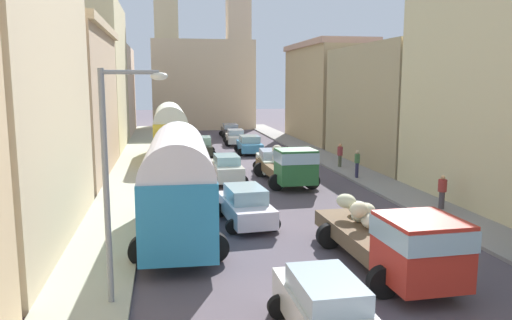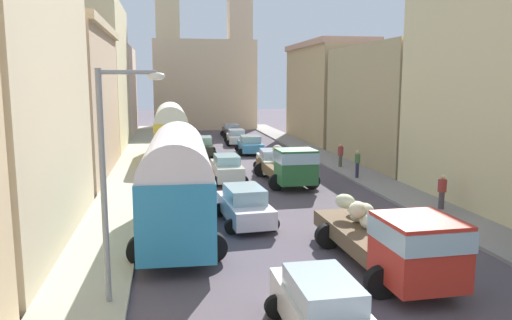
{
  "view_description": "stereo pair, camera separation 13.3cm",
  "coord_description": "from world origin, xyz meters",
  "px_view_note": "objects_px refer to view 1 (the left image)",
  "views": [
    {
      "loc": [
        -4.98,
        -5.5,
        5.91
      ],
      "look_at": [
        0.0,
        21.61,
        1.6
      ],
      "focal_mm": 35.06,
      "sensor_mm": 36.0,
      "label": 1
    },
    {
      "loc": [
        -4.85,
        -5.52,
        5.91
      ],
      "look_at": [
        0.0,
        21.61,
        1.6
      ],
      "focal_mm": 35.06,
      "sensor_mm": 36.0,
      "label": 2
    }
  ],
  "objects_px": {
    "car_7": "(202,146)",
    "cargo_truck_0": "(394,239)",
    "car_4": "(326,309)",
    "parked_bus_0": "(178,179)",
    "pedestrian_2": "(340,154)",
    "car_6": "(227,168)",
    "car_0": "(271,161)",
    "pedestrian_0": "(442,191)",
    "cargo_truck_1": "(288,165)",
    "pedestrian_4": "(357,163)",
    "parked_bus_1": "(170,129)",
    "streetlamp_near": "(115,167)",
    "car_3": "(230,130)",
    "car_5": "(245,205)",
    "car_1": "(249,145)",
    "car_2": "(235,137)"
  },
  "relations": [
    {
      "from": "parked_bus_1",
      "to": "parked_bus_0",
      "type": "bearing_deg",
      "value": -89.87
    },
    {
      "from": "cargo_truck_0",
      "to": "car_5",
      "type": "relative_size",
      "value": 1.65
    },
    {
      "from": "cargo_truck_0",
      "to": "streetlamp_near",
      "type": "bearing_deg",
      "value": -175.98
    },
    {
      "from": "parked_bus_1",
      "to": "pedestrian_0",
      "type": "bearing_deg",
      "value": -56.4
    },
    {
      "from": "car_3",
      "to": "car_5",
      "type": "bearing_deg",
      "value": -96.4
    },
    {
      "from": "car_0",
      "to": "streetlamp_near",
      "type": "relative_size",
      "value": 0.71
    },
    {
      "from": "parked_bus_0",
      "to": "car_4",
      "type": "bearing_deg",
      "value": -69.95
    },
    {
      "from": "parked_bus_0",
      "to": "parked_bus_1",
      "type": "relative_size",
      "value": 0.97
    },
    {
      "from": "parked_bus_0",
      "to": "car_1",
      "type": "relative_size",
      "value": 2.14
    },
    {
      "from": "car_5",
      "to": "car_4",
      "type": "bearing_deg",
      "value": -88.47
    },
    {
      "from": "car_3",
      "to": "car_5",
      "type": "xyz_separation_m",
      "value": [
        -3.72,
        -33.15,
        0.05
      ]
    },
    {
      "from": "car_4",
      "to": "parked_bus_1",
      "type": "bearing_deg",
      "value": 96.26
    },
    {
      "from": "cargo_truck_0",
      "to": "pedestrian_4",
      "type": "bearing_deg",
      "value": 72.36
    },
    {
      "from": "car_5",
      "to": "pedestrian_0",
      "type": "bearing_deg",
      "value": 2.07
    },
    {
      "from": "car_4",
      "to": "parked_bus_0",
      "type": "bearing_deg",
      "value": 110.05
    },
    {
      "from": "car_7",
      "to": "pedestrian_0",
      "type": "height_order",
      "value": "pedestrian_0"
    },
    {
      "from": "car_3",
      "to": "car_5",
      "type": "height_order",
      "value": "car_5"
    },
    {
      "from": "car_0",
      "to": "pedestrian_0",
      "type": "xyz_separation_m",
      "value": [
        5.62,
        -11.08,
        0.18
      ]
    },
    {
      "from": "car_6",
      "to": "car_5",
      "type": "bearing_deg",
      "value": -92.06
    },
    {
      "from": "cargo_truck_1",
      "to": "car_1",
      "type": "xyz_separation_m",
      "value": [
        -0.03,
        13.21,
        -0.42
      ]
    },
    {
      "from": "parked_bus_1",
      "to": "cargo_truck_1",
      "type": "distance_m",
      "value": 12.95
    },
    {
      "from": "cargo_truck_0",
      "to": "car_0",
      "type": "height_order",
      "value": "cargo_truck_0"
    },
    {
      "from": "car_5",
      "to": "streetlamp_near",
      "type": "relative_size",
      "value": 0.7
    },
    {
      "from": "car_1",
      "to": "car_3",
      "type": "relative_size",
      "value": 0.98
    },
    {
      "from": "car_1",
      "to": "streetlamp_near",
      "type": "distance_m",
      "value": 29.0
    },
    {
      "from": "pedestrian_4",
      "to": "streetlamp_near",
      "type": "distance_m",
      "value": 20.11
    },
    {
      "from": "car_7",
      "to": "pedestrian_2",
      "type": "height_order",
      "value": "pedestrian_2"
    },
    {
      "from": "cargo_truck_0",
      "to": "pedestrian_2",
      "type": "bearing_deg",
      "value": 74.97
    },
    {
      "from": "car_7",
      "to": "cargo_truck_0",
      "type": "bearing_deg",
      "value": -81.82
    },
    {
      "from": "car_4",
      "to": "pedestrian_0",
      "type": "relative_size",
      "value": 2.49
    },
    {
      "from": "car_0",
      "to": "pedestrian_0",
      "type": "height_order",
      "value": "pedestrian_0"
    },
    {
      "from": "car_2",
      "to": "car_6",
      "type": "relative_size",
      "value": 1.01
    },
    {
      "from": "cargo_truck_0",
      "to": "cargo_truck_1",
      "type": "xyz_separation_m",
      "value": [
        0.17,
        13.88,
        -0.02
      ]
    },
    {
      "from": "pedestrian_2",
      "to": "pedestrian_0",
      "type": "bearing_deg",
      "value": -86.84
    },
    {
      "from": "streetlamp_near",
      "to": "car_0",
      "type": "bearing_deg",
      "value": 66.36
    },
    {
      "from": "car_3",
      "to": "car_6",
      "type": "xyz_separation_m",
      "value": [
        -3.4,
        -24.17,
        0.07
      ]
    },
    {
      "from": "pedestrian_0",
      "to": "pedestrian_4",
      "type": "relative_size",
      "value": 0.93
    },
    {
      "from": "cargo_truck_0",
      "to": "pedestrian_2",
      "type": "relative_size",
      "value": 4.11
    },
    {
      "from": "cargo_truck_1",
      "to": "cargo_truck_0",
      "type": "bearing_deg",
      "value": -90.72
    },
    {
      "from": "car_0",
      "to": "car_1",
      "type": "distance_m",
      "value": 9.14
    },
    {
      "from": "car_0",
      "to": "car_5",
      "type": "bearing_deg",
      "value": -107.39
    },
    {
      "from": "car_0",
      "to": "pedestrian_2",
      "type": "relative_size",
      "value": 2.54
    },
    {
      "from": "cargo_truck_1",
      "to": "pedestrian_4",
      "type": "bearing_deg",
      "value": 10.97
    },
    {
      "from": "car_7",
      "to": "parked_bus_0",
      "type": "bearing_deg",
      "value": -96.69
    },
    {
      "from": "cargo_truck_0",
      "to": "car_1",
      "type": "xyz_separation_m",
      "value": [
        0.15,
        27.09,
        -0.44
      ]
    },
    {
      "from": "car_0",
      "to": "car_5",
      "type": "relative_size",
      "value": 1.02
    },
    {
      "from": "pedestrian_4",
      "to": "cargo_truck_0",
      "type": "bearing_deg",
      "value": -107.64
    },
    {
      "from": "parked_bus_1",
      "to": "car_3",
      "type": "xyz_separation_m",
      "value": [
        6.56,
        14.7,
        -1.63
      ]
    },
    {
      "from": "parked_bus_0",
      "to": "car_6",
      "type": "bearing_deg",
      "value": 73.42
    },
    {
      "from": "cargo_truck_0",
      "to": "car_6",
      "type": "bearing_deg",
      "value": 101.66
    }
  ]
}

